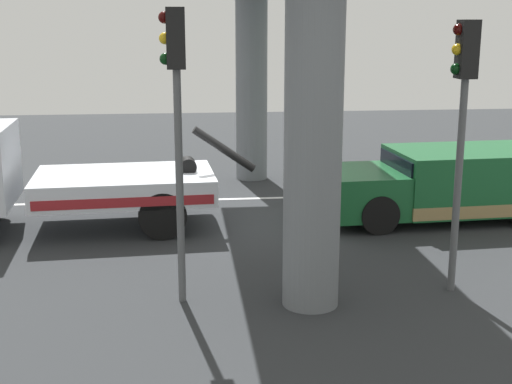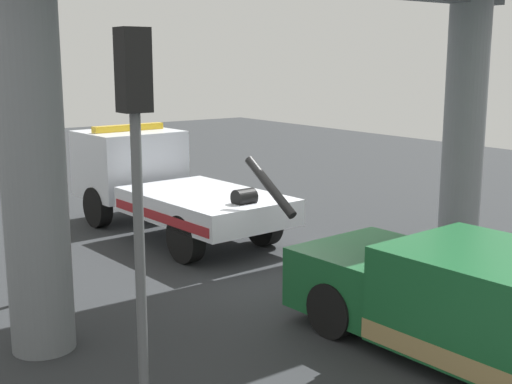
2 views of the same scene
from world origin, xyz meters
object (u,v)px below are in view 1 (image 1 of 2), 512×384
at_px(tow_truck_white, 32,176).
at_px(traffic_light_near, 463,98).
at_px(towed_van_green, 444,185).
at_px(traffic_light_far, 176,93).

relative_size(tow_truck_white, traffic_light_near, 1.65).
bearing_deg(towed_van_green, tow_truck_white, 0.33).
xyz_separation_m(towed_van_green, traffic_light_near, (1.49, 4.35, 2.44)).
relative_size(traffic_light_near, traffic_light_far, 0.96).
bearing_deg(traffic_light_far, traffic_light_near, 180.00).
bearing_deg(tow_truck_white, towed_van_green, -179.67).
distance_m(traffic_light_near, traffic_light_far, 4.50).
height_order(traffic_light_near, traffic_light_far, traffic_light_far).
bearing_deg(traffic_light_far, towed_van_green, -144.04).
bearing_deg(traffic_light_near, towed_van_green, -108.96).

